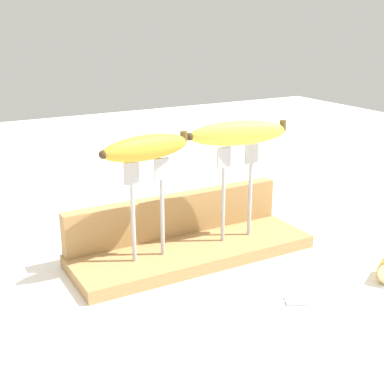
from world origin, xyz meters
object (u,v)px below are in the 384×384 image
object	(u,v)px
fork_stand_right	(237,183)
fork_fallen_far	(265,301)
fork_stand_left	(147,200)
banana_raised_right	(239,133)
banana_raised_left	(146,148)

from	to	relation	value
fork_stand_right	fork_fallen_far	distance (m)	0.23
fork_stand_left	fork_stand_right	world-z (taller)	fork_stand_right
fork_stand_right	banana_raised_right	bearing A→B (deg)	168.96
banana_raised_right	fork_fallen_far	xyz separation A→B (m)	(-0.07, -0.19, -0.21)
fork_stand_right	fork_fallen_far	bearing A→B (deg)	-110.88
fork_stand_left	banana_raised_left	size ratio (longest dim) A/B	1.05
fork_stand_left	fork_stand_right	size ratio (longest dim) A/B	0.98
banana_raised_left	banana_raised_right	world-z (taller)	banana_raised_right
fork_stand_right	banana_raised_left	distance (m)	0.20
fork_stand_right	banana_raised_left	size ratio (longest dim) A/B	1.07
banana_raised_left	fork_fallen_far	xyz separation A→B (m)	(0.10, -0.19, -0.21)
banana_raised_left	fork_fallen_far	bearing A→B (deg)	-60.66
fork_stand_left	banana_raised_right	bearing A→B (deg)	0.00
fork_stand_left	fork_stand_right	bearing A→B (deg)	0.00
fork_stand_left	fork_fallen_far	distance (m)	0.25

